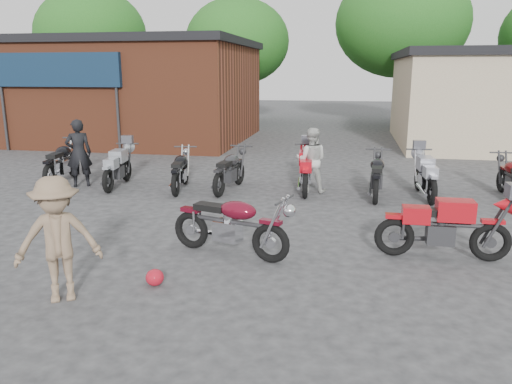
% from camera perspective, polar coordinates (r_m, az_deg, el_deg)
% --- Properties ---
extents(ground, '(90.00, 90.00, 0.00)m').
position_cam_1_polar(ground, '(7.69, -1.65, -9.01)').
color(ground, '#2B2B2E').
extents(brick_building, '(12.00, 8.00, 4.00)m').
position_cam_1_polar(brick_building, '(23.44, -16.31, 10.79)').
color(brick_building, brown).
rests_on(brick_building, ground).
extents(tree_0, '(6.56, 6.56, 8.20)m').
position_cam_1_polar(tree_0, '(32.85, -18.18, 15.01)').
color(tree_0, '#155115').
rests_on(tree_0, ground).
extents(tree_1, '(5.92, 5.92, 7.40)m').
position_cam_1_polar(tree_1, '(29.66, -2.11, 15.10)').
color(tree_1, '#155115').
rests_on(tree_1, ground).
extents(tree_2, '(7.04, 7.04, 8.80)m').
position_cam_1_polar(tree_2, '(29.07, 16.19, 16.00)').
color(tree_2, '#155115').
rests_on(tree_2, ground).
extents(vintage_motorcycle, '(2.17, 1.22, 1.19)m').
position_cam_1_polar(vintage_motorcycle, '(8.11, -2.82, -3.30)').
color(vintage_motorcycle, '#590B1A').
rests_on(vintage_motorcycle, ground).
extents(sportbike, '(2.04, 0.69, 1.18)m').
position_cam_1_polar(sportbike, '(8.52, 20.87, -3.41)').
color(sportbike, red).
rests_on(sportbike, ground).
extents(helmet, '(0.26, 0.26, 0.24)m').
position_cam_1_polar(helmet, '(7.30, -11.49, -9.55)').
color(helmet, '#A81121').
rests_on(helmet, ground).
extents(person_dark, '(0.77, 0.70, 1.77)m').
position_cam_1_polar(person_dark, '(13.78, -19.60, 4.20)').
color(person_dark, black).
rests_on(person_dark, ground).
extents(person_light, '(0.79, 0.62, 1.61)m').
position_cam_1_polar(person_light, '(12.49, 6.32, 3.64)').
color(person_light, '#BABAB5').
rests_on(person_light, ground).
extents(person_tan, '(1.25, 1.07, 1.68)m').
position_cam_1_polar(person_tan, '(6.97, -21.72, -5.08)').
color(person_tan, '#7D644D').
rests_on(person_tan, ground).
extents(row_bike_0, '(1.00, 2.20, 1.23)m').
position_cam_1_polar(row_bike_0, '(14.55, -21.29, 3.46)').
color(row_bike_0, black).
rests_on(row_bike_0, ground).
extents(row_bike_1, '(0.88, 2.03, 1.14)m').
position_cam_1_polar(row_bike_1, '(13.52, -15.54, 2.98)').
color(row_bike_1, '#9397A0').
rests_on(row_bike_1, ground).
extents(row_bike_2, '(0.92, 1.99, 1.11)m').
position_cam_1_polar(row_bike_2, '(12.81, -8.64, 2.68)').
color(row_bike_2, black).
rests_on(row_bike_2, ground).
extents(row_bike_3, '(0.89, 2.04, 1.14)m').
position_cam_1_polar(row_bike_3, '(12.61, -3.00, 2.73)').
color(row_bike_3, '#28272A').
rests_on(row_bike_3, ground).
extents(row_bike_4, '(0.83, 2.10, 1.19)m').
position_cam_1_polar(row_bike_4, '(12.59, 5.74, 2.78)').
color(row_bike_4, red).
rests_on(row_bike_4, ground).
extents(row_bike_5, '(0.77, 2.03, 1.15)m').
position_cam_1_polar(row_bike_5, '(12.30, 13.65, 2.10)').
color(row_bike_5, black).
rests_on(row_bike_5, ground).
extents(row_bike_6, '(0.81, 2.03, 1.15)m').
position_cam_1_polar(row_bike_6, '(12.59, 18.81, 2.02)').
color(row_bike_6, '#9899A6').
rests_on(row_bike_6, ground).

